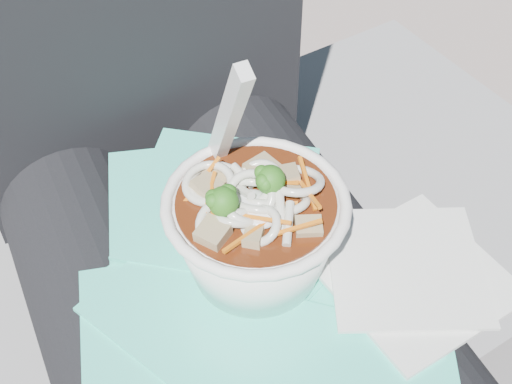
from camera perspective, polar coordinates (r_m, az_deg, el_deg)
name	(u,v)px	position (r m, az deg, el deg)	size (l,w,h in m)	color
stone_ledge	(201,378)	(0.98, -4.43, -14.59)	(1.00, 0.50, 0.48)	slate
lap	(246,342)	(0.64, -0.84, -11.91)	(0.33, 0.48, 0.14)	black
person_body	(204,254)	(0.67, -4.15, -4.96)	(0.34, 0.94, 1.02)	black
plastic_bag	(247,294)	(0.57, -0.76, -8.16)	(0.30, 0.45, 0.02)	#31D0B3
napkins	(412,273)	(0.58, 12.34, -6.35)	(0.16, 0.16, 0.01)	silver
udon_bowl	(255,225)	(0.54, -0.09, -2.68)	(0.17, 0.17, 0.19)	white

